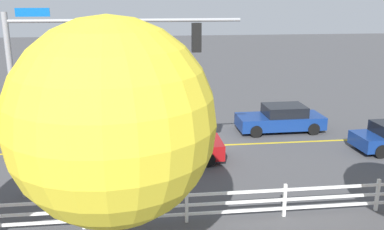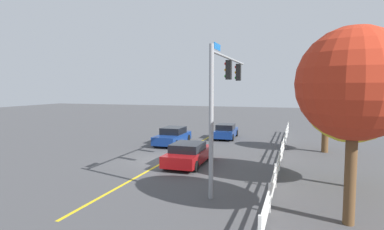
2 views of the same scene
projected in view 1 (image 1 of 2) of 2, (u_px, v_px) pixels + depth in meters
The scene contains 7 objects.
ground_plane at pixel (176, 147), 20.64m from camera, with size 120.00×120.00×0.00m, color #444447.
lane_center_stripe at pixel (256, 144), 21.11m from camera, with size 28.00×0.16×0.01m, color gold.
signal_assembly at pixel (86, 66), 14.58m from camera, with size 7.94×0.38×6.69m.
car_0 at pixel (281, 119), 22.93m from camera, with size 4.60×2.01×1.43m.
car_1 at pixel (168, 146), 18.76m from camera, with size 4.68×2.07×1.38m.
white_rail_fence at pixel (285, 199), 14.02m from camera, with size 26.10×0.10×1.15m.
tree_0 at pixel (112, 122), 9.22m from camera, with size 4.57×4.57×6.72m.
Camera 1 is at (1.57, 19.41, 7.07)m, focal length 39.84 mm.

